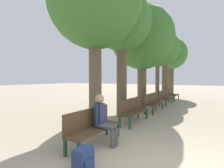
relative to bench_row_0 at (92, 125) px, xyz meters
name	(u,v)px	position (x,y,z in m)	size (l,w,h in m)	color
bench_row_0	(92,125)	(0.00, 0.00, 0.00)	(0.47, 1.77, 0.90)	#4C3823
bench_row_1	(132,109)	(0.00, 2.51, 0.00)	(0.47, 1.77, 0.90)	#4C3823
bench_row_2	(152,101)	(0.00, 5.01, 0.00)	(0.47, 1.77, 0.90)	#4C3823
bench_row_3	(164,97)	(0.00, 7.52, 0.00)	(0.47, 1.77, 0.90)	#4C3823
bench_row_4	(172,94)	(0.00, 10.02, 0.00)	(0.47, 1.77, 0.90)	#4C3823
tree_row_0	(95,3)	(-0.90, 1.40, 3.71)	(3.19, 3.19, 5.86)	brown
tree_row_1	(122,24)	(-0.90, 3.41, 3.56)	(2.60, 2.60, 5.46)	brown
tree_row_2	(142,38)	(-0.90, 5.95, 3.43)	(3.62, 3.62, 5.78)	brown
tree_row_3	(158,48)	(-0.90, 9.15, 3.34)	(2.76, 2.76, 5.25)	brown
tree_row_4	(165,50)	(-0.90, 11.45, 3.54)	(2.49, 2.49, 5.44)	brown
tree_row_5	(171,54)	(-0.90, 13.80, 3.42)	(2.98, 2.98, 5.50)	brown
person_seated	(103,118)	(0.24, 0.15, 0.16)	(0.61, 0.35, 1.27)	#4C4C4C
backpack	(83,160)	(0.63, -1.10, -0.30)	(0.28, 0.37, 0.43)	navy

